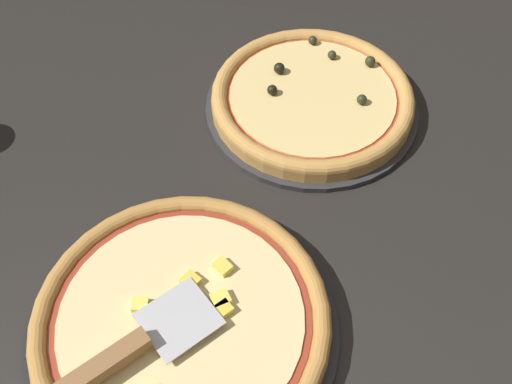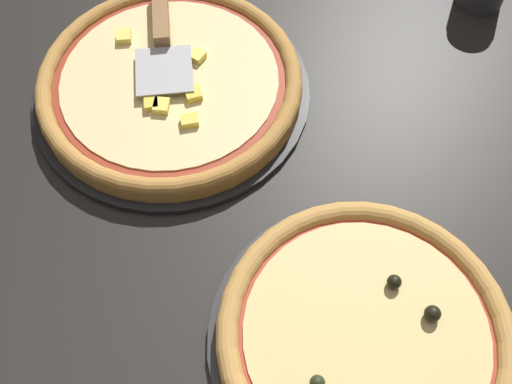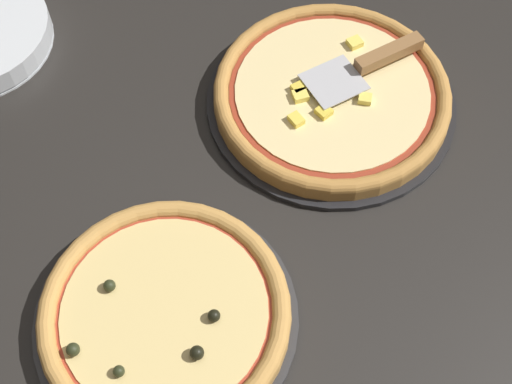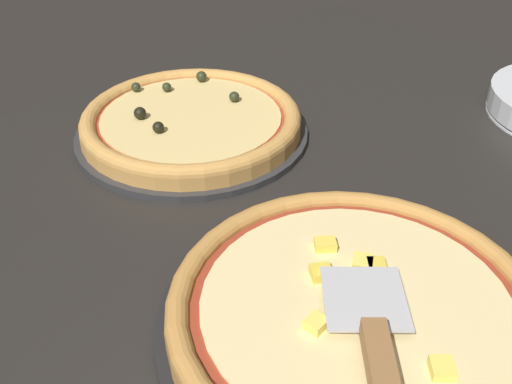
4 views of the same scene
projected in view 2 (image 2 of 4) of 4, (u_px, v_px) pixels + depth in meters
ground_plane at (206, 147)px, 82.85cm from camera, size 150.17×117.45×3.60cm
pizza_pan_front at (172, 92)px, 84.76cm from camera, size 39.07×39.07×1.00cm
pizza_front at (170, 82)px, 82.88cm from camera, size 36.73×36.73×3.52cm
pizza_pan_back at (363, 341)px, 66.83cm from camera, size 34.79×34.79×1.00cm
pizza_back at (366, 335)px, 64.98cm from camera, size 32.70×32.70×4.24cm
serving_spatula at (161, 26)px, 84.68cm from camera, size 17.79×17.67×2.00cm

